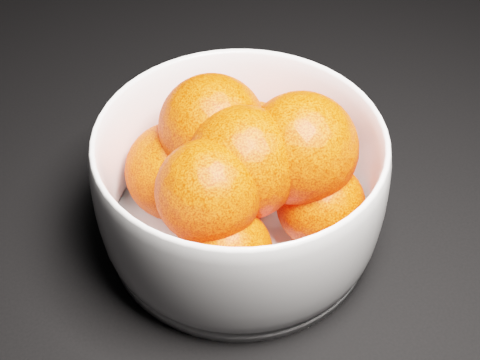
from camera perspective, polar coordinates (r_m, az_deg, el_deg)
name	(u,v)px	position (r m, az deg, el deg)	size (l,w,h in m)	color
ground	(299,28)	(0.73, 5.05, 12.83)	(3.00, 3.00, 0.00)	black
bowl	(240,185)	(0.48, 0.00, -0.43)	(0.21, 0.21, 0.10)	white
orange_pile	(241,169)	(0.46, 0.04, 0.97)	(0.16, 0.16, 0.11)	#F53409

